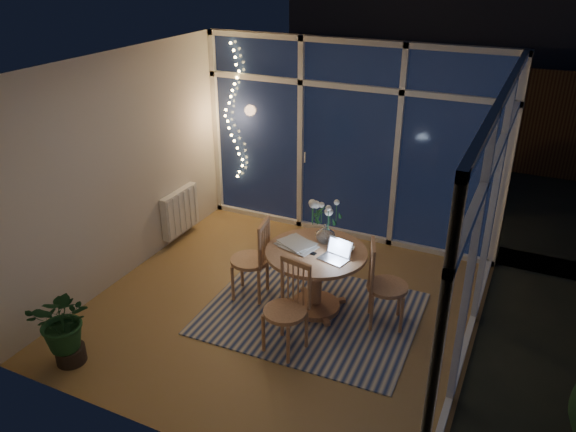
# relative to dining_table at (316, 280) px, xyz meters

# --- Properties ---
(floor) EXTENTS (4.00, 4.00, 0.00)m
(floor) POSITION_rel_dining_table_xyz_m (-0.34, -0.13, -0.36)
(floor) COLOR olive
(floor) RESTS_ON ground
(ceiling) EXTENTS (4.00, 4.00, 0.00)m
(ceiling) POSITION_rel_dining_table_xyz_m (-0.34, -0.13, 2.24)
(ceiling) COLOR silver
(ceiling) RESTS_ON wall_back
(wall_back) EXTENTS (4.00, 0.04, 2.60)m
(wall_back) POSITION_rel_dining_table_xyz_m (-0.34, 1.87, 0.94)
(wall_back) COLOR beige
(wall_back) RESTS_ON floor
(wall_front) EXTENTS (4.00, 0.04, 2.60)m
(wall_front) POSITION_rel_dining_table_xyz_m (-0.34, -2.13, 0.94)
(wall_front) COLOR beige
(wall_front) RESTS_ON floor
(wall_left) EXTENTS (0.04, 4.00, 2.60)m
(wall_left) POSITION_rel_dining_table_xyz_m (-2.34, -0.13, 0.94)
(wall_left) COLOR beige
(wall_left) RESTS_ON floor
(wall_right) EXTENTS (0.04, 4.00, 2.60)m
(wall_right) POSITION_rel_dining_table_xyz_m (1.66, -0.13, 0.94)
(wall_right) COLOR beige
(wall_right) RESTS_ON floor
(window_wall_back) EXTENTS (4.00, 0.10, 2.60)m
(window_wall_back) POSITION_rel_dining_table_xyz_m (-0.34, 1.83, 0.94)
(window_wall_back) COLOR silver
(window_wall_back) RESTS_ON floor
(window_wall_right) EXTENTS (0.10, 4.00, 2.60)m
(window_wall_right) POSITION_rel_dining_table_xyz_m (1.62, -0.13, 0.94)
(window_wall_right) COLOR silver
(window_wall_right) RESTS_ON floor
(radiator) EXTENTS (0.10, 0.70, 0.58)m
(radiator) POSITION_rel_dining_table_xyz_m (-2.28, 0.77, 0.04)
(radiator) COLOR white
(radiator) RESTS_ON wall_left
(fairy_lights) EXTENTS (0.24, 0.10, 1.85)m
(fairy_lights) POSITION_rel_dining_table_xyz_m (-1.99, 1.75, 1.16)
(fairy_lights) COLOR #FFD066
(fairy_lights) RESTS_ON window_wall_back
(garden_patio) EXTENTS (12.00, 6.00, 0.10)m
(garden_patio) POSITION_rel_dining_table_xyz_m (0.16, 4.87, -0.42)
(garden_patio) COLOR black
(garden_patio) RESTS_ON ground
(garden_fence) EXTENTS (11.00, 0.08, 1.80)m
(garden_fence) POSITION_rel_dining_table_xyz_m (-0.34, 5.37, 0.54)
(garden_fence) COLOR #351E13
(garden_fence) RESTS_ON ground
(neighbour_roof) EXTENTS (7.00, 3.00, 2.20)m
(neighbour_roof) POSITION_rel_dining_table_xyz_m (-0.04, 8.37, 1.84)
(neighbour_roof) COLOR #353840
(neighbour_roof) RESTS_ON ground
(garden_shrubs) EXTENTS (0.90, 0.90, 0.90)m
(garden_shrubs) POSITION_rel_dining_table_xyz_m (-1.14, 3.27, 0.09)
(garden_shrubs) COLOR black
(garden_shrubs) RESTS_ON ground
(rug) EXTENTS (2.25, 1.82, 0.01)m
(rug) POSITION_rel_dining_table_xyz_m (0.00, -0.10, -0.36)
(rug) COLOR beige
(rug) RESTS_ON floor
(dining_table) EXTENTS (1.09, 1.09, 0.72)m
(dining_table) POSITION_rel_dining_table_xyz_m (0.00, 0.00, 0.00)
(dining_table) COLOR #916341
(dining_table) RESTS_ON floor
(chair_left) EXTENTS (0.52, 0.52, 0.96)m
(chair_left) POSITION_rel_dining_table_xyz_m (-0.76, -0.07, 0.12)
(chair_left) COLOR #916341
(chair_left) RESTS_ON floor
(chair_right) EXTENTS (0.56, 0.56, 0.95)m
(chair_right) POSITION_rel_dining_table_xyz_m (0.76, 0.07, 0.11)
(chair_right) COLOR #916341
(chair_right) RESTS_ON floor
(chair_front) EXTENTS (0.52, 0.52, 0.94)m
(chair_front) POSITION_rel_dining_table_xyz_m (0.00, -0.76, 0.11)
(chair_front) COLOR #916341
(chair_front) RESTS_ON floor
(laptop) EXTENTS (0.34, 0.31, 0.21)m
(laptop) POSITION_rel_dining_table_xyz_m (0.23, -0.10, 0.47)
(laptop) COLOR silver
(laptop) RESTS_ON dining_table
(flower_vase) EXTENTS (0.21, 0.21, 0.21)m
(flower_vase) POSITION_rel_dining_table_xyz_m (0.01, 0.21, 0.47)
(flower_vase) COLOR white
(flower_vase) RESTS_ON dining_table
(bowl) EXTENTS (0.16, 0.16, 0.04)m
(bowl) POSITION_rel_dining_table_xyz_m (0.28, 0.14, 0.38)
(bowl) COLOR white
(bowl) RESTS_ON dining_table
(newspapers) EXTENTS (0.41, 0.35, 0.02)m
(newspapers) POSITION_rel_dining_table_xyz_m (-0.23, 0.02, 0.37)
(newspapers) COLOR silver
(newspapers) RESTS_ON dining_table
(phone) EXTENTS (0.11, 0.07, 0.01)m
(phone) POSITION_rel_dining_table_xyz_m (-0.03, -0.07, 0.37)
(phone) COLOR black
(phone) RESTS_ON dining_table
(potted_plant) EXTENTS (0.69, 0.65, 0.76)m
(potted_plant) POSITION_rel_dining_table_xyz_m (-1.76, -1.78, 0.02)
(potted_plant) COLOR #174221
(potted_plant) RESTS_ON floor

